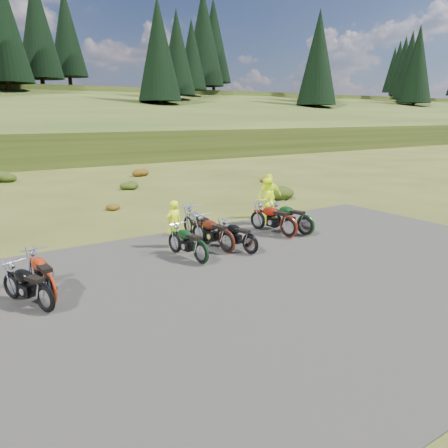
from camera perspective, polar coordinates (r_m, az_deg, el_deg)
ground at (r=13.52m, az=0.09°, el=-4.90°), size 300.00×300.00×0.00m
gravel_pad at (r=12.01m, az=5.38°, el=-7.47°), size 20.00×12.00×0.04m
hill_slope at (r=61.26m, az=-26.80°, el=8.43°), size 300.00×45.97×9.37m
conifer_23 at (r=74.54m, az=-27.14°, el=22.69°), size 7.48×7.48×19.00m
conifer_24 at (r=81.49m, az=-23.21°, el=22.70°), size 7.04×7.04×18.00m
conifer_25 at (r=88.67m, az=-19.90°, el=22.50°), size 6.60×6.60×17.00m
conifer_26 at (r=66.56m, az=-8.55°, el=21.63°), size 6.16×6.16×16.00m
conifer_27 at (r=74.61m, az=-6.16°, el=21.39°), size 5.72×5.72×15.00m
conifer_28 at (r=82.76m, az=-4.24°, el=21.18°), size 5.28×5.28×14.00m
conifer_29 at (r=91.47m, az=-2.70°, el=23.17°), size 7.92×7.92×20.00m
conifer_30 at (r=99.72m, az=-1.39°, el=22.82°), size 7.48×7.48×19.00m
conifer_31 at (r=83.11m, az=12.21°, el=20.48°), size 7.04×7.04×18.00m
conifer_32 at (r=91.62m, az=12.24°, el=20.29°), size 6.60×6.60×17.00m
conifer_33 at (r=100.13m, az=12.25°, el=20.12°), size 6.16×6.16×16.00m
conifer_34 at (r=108.64m, az=12.27°, el=19.99°), size 5.72×5.72×15.00m
conifer_35 at (r=117.15m, az=12.28°, el=19.87°), size 5.28×5.28×14.00m
conifer_36 at (r=125.95m, az=12.36°, el=20.90°), size 7.92×7.92×20.00m
conifer_37 at (r=114.12m, az=23.92°, el=18.55°), size 7.48×7.48×19.00m
conifer_38 at (r=122.49m, az=23.13°, el=18.56°), size 7.04×7.04×18.00m
conifer_39 at (r=130.88m, az=22.44°, el=18.57°), size 6.60×6.60×17.00m
conifer_40 at (r=139.29m, az=21.83°, el=18.57°), size 6.16×6.16×16.00m
conifer_41 at (r=147.63m, az=21.26°, el=18.27°), size 5.72×5.72×15.00m
shrub_3 at (r=33.04m, az=-26.59°, el=5.72°), size 1.56×1.56×0.92m
shrub_4 at (r=21.38m, az=-14.49°, el=2.35°), size 0.77×0.77×0.45m
shrub_5 at (r=27.24m, az=-12.37°, el=5.08°), size 1.03×1.03×0.61m
shrub_6 at (r=33.17m, az=-11.00°, el=6.83°), size 1.30×1.30×0.77m
shrub_7 at (r=23.81m, az=7.47°, el=4.41°), size 1.56×1.56×0.92m
shrub_8 at (r=29.71m, az=5.08°, el=5.91°), size 0.77×0.77×0.45m
motorcycle_0 at (r=10.92m, az=-22.15°, el=-10.77°), size 1.38×2.09×1.04m
motorcycle_1 at (r=11.36m, az=-21.49°, el=-9.72°), size 0.88×2.16×1.10m
motorcycle_2 at (r=13.25m, az=-3.00°, el=-5.33°), size 0.96×2.14×1.08m
motorcycle_3 at (r=15.08m, az=-2.16°, el=-2.90°), size 0.92×2.33×1.20m
motorcycle_4 at (r=14.28m, az=0.38°, el=-3.87°), size 1.05×2.23×1.12m
motorcycle_5 at (r=14.16m, az=3.43°, el=-4.04°), size 1.00×2.01×1.01m
motorcycle_6 at (r=16.21m, az=8.39°, el=-1.84°), size 1.15×2.37×1.19m
motorcycle_7 at (r=16.60m, az=10.54°, el=-1.55°), size 1.23×2.33×1.16m
person_middle at (r=14.80m, az=-6.57°, el=-0.09°), size 0.64×0.47×1.60m
person_right_a at (r=17.97m, az=5.52°, el=2.94°), size 1.01×0.83×1.90m
person_right_b at (r=19.17m, az=5.95°, el=3.63°), size 1.19×0.68×1.91m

